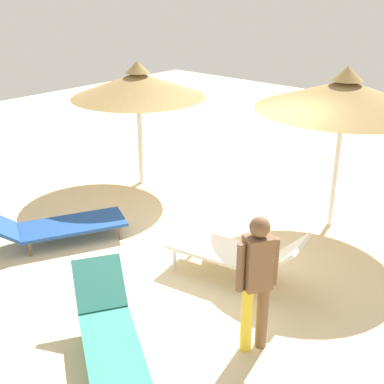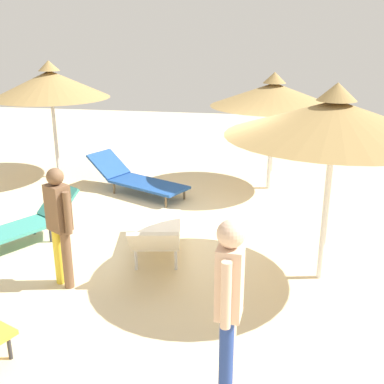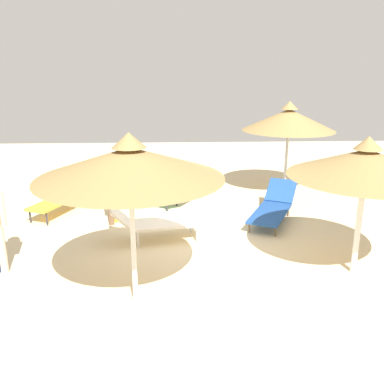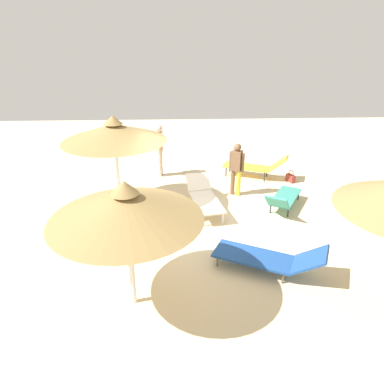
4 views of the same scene
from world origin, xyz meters
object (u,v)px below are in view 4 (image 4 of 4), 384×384
person_standing_front (236,166)px  person_standing_back (160,147)px  parasol_umbrella_near_left (126,206)px  lounge_chair_near_right (256,166)px  lounge_chair_edge (269,257)px  lounge_chair_center (204,197)px  parasol_umbrella_back (114,132)px  handbag (291,178)px  lounge_chair_far_right (283,198)px

person_standing_front → person_standing_back: bearing=144.4°
parasol_umbrella_near_left → lounge_chair_near_right: size_ratio=1.19×
lounge_chair_near_right → lounge_chair_edge: bearing=-98.8°
lounge_chair_edge → lounge_chair_center: size_ratio=1.19×
lounge_chair_center → person_standing_front: (1.03, 0.99, 0.51)m
parasol_umbrella_back → lounge_chair_near_right: parasol_umbrella_back is taller
handbag → lounge_chair_center: bearing=-147.7°
handbag → lounge_chair_near_right: bearing=159.3°
parasol_umbrella_back → handbag: parasol_umbrella_back is taller
person_standing_back → person_standing_front: bearing=-35.6°
parasol_umbrella_near_left → lounge_chair_far_right: size_ratio=1.33×
person_standing_front → parasol_umbrella_near_left: bearing=-119.5°
person_standing_back → handbag: size_ratio=4.37×
lounge_chair_far_right → person_standing_back: 4.53m
parasol_umbrella_back → lounge_chair_near_right: (4.29, 2.16, -1.80)m
parasol_umbrella_near_left → handbag: 7.45m
lounge_chair_near_right → handbag: size_ratio=5.30×
parasol_umbrella_near_left → person_standing_back: size_ratio=1.44×
parasol_umbrella_back → lounge_chair_far_right: parasol_umbrella_back is taller
person_standing_back → lounge_chair_far_right: bearing=-38.0°
lounge_chair_edge → person_standing_back: size_ratio=1.31×
lounge_chair_near_right → handbag: (1.10, -0.42, -0.28)m
lounge_chair_center → handbag: lounge_chair_center is taller
parasol_umbrella_back → person_standing_front: bearing=13.2°
parasol_umbrella_back → lounge_chair_center: size_ratio=1.39×
lounge_chair_near_right → person_standing_back: person_standing_back is taller
lounge_chair_center → lounge_chair_far_right: size_ratio=1.01×
parasol_umbrella_near_left → lounge_chair_far_right: parasol_umbrella_near_left is taller
lounge_chair_near_right → lounge_chair_center: size_ratio=1.11×
parasol_umbrella_near_left → handbag: bearing=50.2°
parasol_umbrella_near_left → lounge_chair_edge: parasol_umbrella_near_left is taller
person_standing_front → handbag: person_standing_front is taller
person_standing_front → lounge_chair_center: bearing=-136.3°
lounge_chair_far_right → person_standing_front: size_ratio=1.19×
parasol_umbrella_near_left → lounge_chair_edge: (2.72, 0.82, -1.67)m
parasol_umbrella_near_left → lounge_chair_edge: size_ratio=1.10×
parasol_umbrella_back → lounge_chair_edge: bearing=-40.4°
lounge_chair_far_right → person_standing_front: 1.69m
lounge_chair_edge → person_standing_back: (-2.47, 5.46, 0.70)m
lounge_chair_edge → lounge_chair_center: bearing=112.4°
lounge_chair_edge → lounge_chair_near_right: 5.20m
person_standing_front → handbag: 2.36m
lounge_chair_center → handbag: size_ratio=4.80×
parasol_umbrella_near_left → person_standing_front: parasol_umbrella_near_left is taller
lounge_chair_near_right → lounge_chair_center: bearing=-129.6°
parasol_umbrella_back → person_standing_front: size_ratio=1.67×
parasol_umbrella_near_left → person_standing_front: bearing=60.5°
parasol_umbrella_near_left → lounge_chair_near_right: 7.09m
lounge_chair_near_right → parasol_umbrella_near_left: bearing=-120.5°
parasol_umbrella_back → parasol_umbrella_near_left: parasol_umbrella_back is taller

